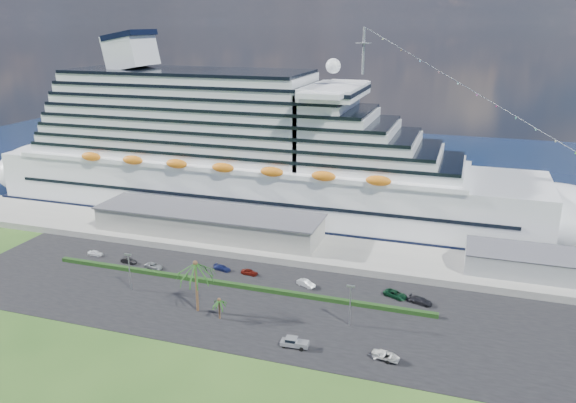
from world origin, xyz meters
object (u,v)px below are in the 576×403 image
(pickup_truck, at_px, (294,342))
(boat_trailer, at_px, (386,355))
(cruise_ship, at_px, (253,159))
(parked_car_3, at_px, (222,268))

(pickup_truck, bearing_deg, boat_trailer, 3.01)
(cruise_ship, bearing_deg, boat_trailer, -52.77)
(cruise_ship, distance_m, parked_car_3, 44.72)
(parked_car_3, relative_size, boat_trailer, 0.72)
(boat_trailer, bearing_deg, cruise_ship, 127.23)
(parked_car_3, bearing_deg, pickup_truck, -122.58)
(parked_car_3, height_order, pickup_truck, pickup_truck)
(cruise_ship, relative_size, parked_car_3, 45.41)
(cruise_ship, relative_size, boat_trailer, 32.89)
(pickup_truck, xyz_separation_m, boat_trailer, (16.12, 0.85, 0.09))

